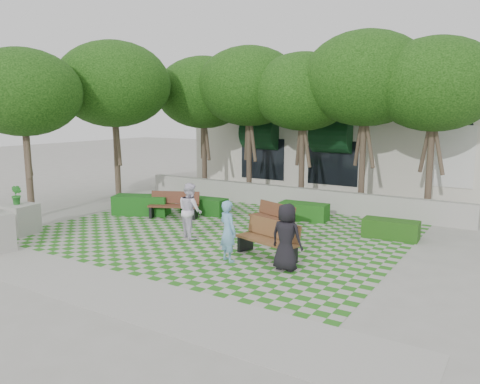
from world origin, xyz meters
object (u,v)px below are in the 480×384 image
Objects in this scene: hedge_midright at (304,211)px; hedge_midleft at (204,206)px; planter_back at (19,218)px; person_white at (190,210)px; hedge_east at (391,229)px; hedge_west at (141,205)px; person_dark at (286,237)px; bench_mid at (273,218)px; bench_east at (269,240)px; bench_west at (174,205)px; person_blue at (228,231)px.

hedge_midright is 4.06m from hedge_midleft.
planter_back is 0.92× the size of person_white.
person_white is at bearing -148.76° from hedge_east.
person_dark is (8.01, -2.96, 0.50)m from hedge_west.
person_white reaches higher than bench_mid.
bench_east is 5.00m from hedge_midright.
hedge_east is at bearing 9.90° from hedge_west.
bench_mid is 5.80m from hedge_west.
person_dark reaches higher than bench_west.
person_white reaches higher than hedge_east.
hedge_midright is at bearing 23.98° from hedge_west.
hedge_west is (-2.10, -1.43, 0.06)m from hedge_midleft.
person_dark reaches higher than hedge_midleft.
hedge_midleft is 6.85m from planter_back.
person_dark is at bearing -150.20° from person_blue.
bench_west is 5.07m from hedge_midright.
hedge_west is 1.29× the size of person_blue.
bench_west is 1.14× the size of person_dark.
bench_east is at bearing -17.37° from hedge_west.
person_blue is at bearing -86.65° from hedge_midright.
bench_mid is (-1.29, 2.66, -0.04)m from bench_east.
hedge_midright is 5.85m from person_blue.
person_white is (-5.64, -3.42, 0.61)m from hedge_east.
person_dark is 4.29m from person_white.
bench_west reaches higher than hedge_midright.
bench_mid reaches higher than hedge_east.
person_blue is (0.34, -5.82, 0.54)m from hedge_midright.
hedge_midleft is at bearing -162.37° from hedge_midright.
bench_east is at bearing -159.43° from person_white.
hedge_midleft is 3.70m from person_white.
bench_east reaches higher than bench_mid.
hedge_east is 3.70m from hedge_midright.
hedge_midleft is at bearing -34.16° from person_dark.
bench_mid is 1.09× the size of hedge_east.
bench_west is 1.21× the size of planter_back.
hedge_midright is at bearing -63.54° from person_blue.
planter_back reaches higher than bench_west.
person_blue reaches higher than hedge_east.
person_dark reaches higher than bench_east.
bench_east is at bearing -122.37° from hedge_east.
bench_mid is at bearing -14.90° from hedge_midleft.
hedge_midright is 10.23m from planter_back.
person_white is (3.89, -1.76, 0.53)m from hedge_west.
bench_east reaches higher than hedge_west.
hedge_east is at bearing 29.39° from planter_back.
hedge_west is 7.07m from person_blue.
hedge_midright reaches higher than hedge_east.
hedge_east is 7.43m from hedge_midleft.
bench_mid is at bearing 4.44° from hedge_west.
planter_back is (-2.87, -4.72, 0.07)m from bench_west.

